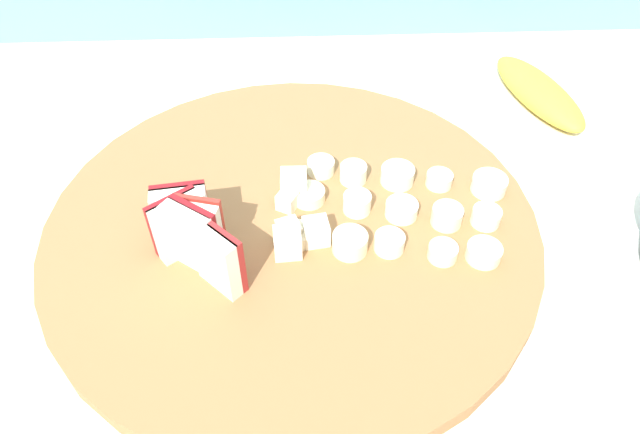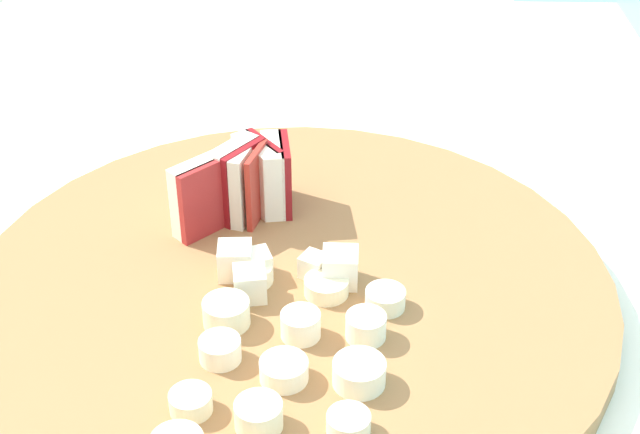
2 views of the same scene
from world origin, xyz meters
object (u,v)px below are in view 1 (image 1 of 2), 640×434
Objects in this scene: cutting_board at (292,227)px; apple_dice_pile at (295,217)px; apple_wedge_fan at (193,231)px; banana_peel at (539,92)px; banana_slice_rows at (399,207)px.

apple_dice_pile reaches higher than cutting_board.
apple_wedge_fan is 0.39m from banana_peel.
cutting_board is at bearing 115.86° from apple_dice_pile.
cutting_board is 0.09m from banana_slice_rows.
cutting_board is at bearing 24.77° from apple_wedge_fan.
banana_slice_rows is 0.24m from banana_peel.
banana_slice_rows is at bearing 13.09° from apple_wedge_fan.
banana_slice_rows is (0.08, 0.01, -0.00)m from apple_dice_pile.
apple_wedge_fan reaches higher than banana_peel.
cutting_board is at bearing -177.59° from banana_slice_rows.
apple_dice_pile is at bearing -172.98° from banana_slice_rows.
cutting_board is at bearing -145.70° from banana_peel.
apple_wedge_fan is at bearing -147.64° from banana_peel.
apple_wedge_fan reaches higher than apple_dice_pile.
apple_wedge_fan is 0.17m from banana_slice_rows.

